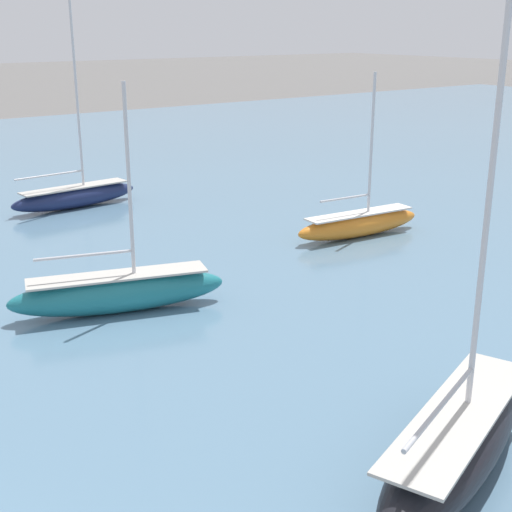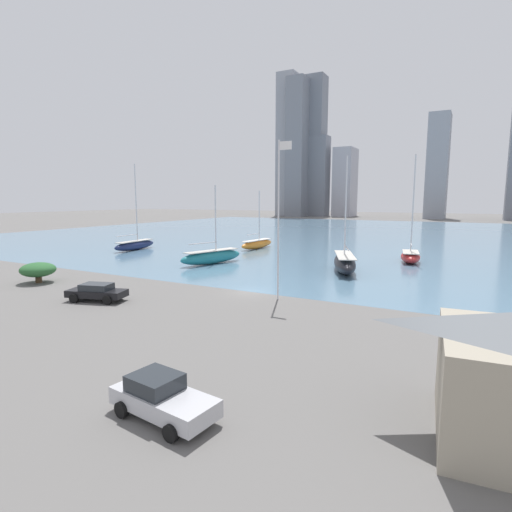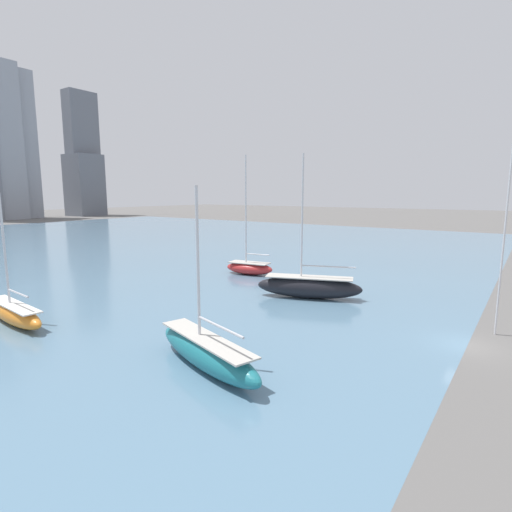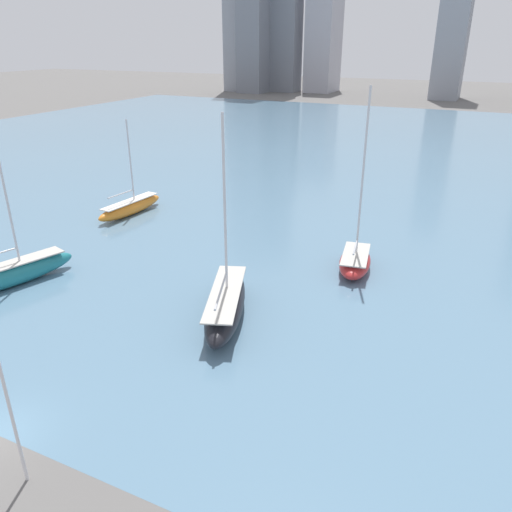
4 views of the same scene
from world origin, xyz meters
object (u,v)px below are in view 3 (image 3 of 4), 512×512
object	(u,v)px
sailboat_teal	(206,352)
sailboat_black	(309,287)
sailboat_red	(249,267)
flag_pole	(505,234)
sailboat_orange	(14,313)

from	to	relation	value
sailboat_teal	sailboat_black	xyz separation A→B (m)	(17.89, 2.55, 0.14)
sailboat_red	sailboat_teal	size ratio (longest dim) A/B	1.39
flag_pole	sailboat_red	world-z (taller)	sailboat_red
sailboat_red	sailboat_black	xyz separation A→B (m)	(-6.10, -11.69, 0.22)
flag_pole	sailboat_orange	bearing A→B (deg)	121.07
sailboat_teal	flag_pole	bearing A→B (deg)	-22.39
sailboat_teal	sailboat_orange	bearing A→B (deg)	115.18
flag_pole	sailboat_teal	size ratio (longest dim) A/B	1.29
sailboat_red	sailboat_black	bearing A→B (deg)	-126.87
sailboat_orange	sailboat_teal	bearing A→B (deg)	-76.98
flag_pole	sailboat_teal	world-z (taller)	flag_pole
sailboat_red	sailboat_black	world-z (taller)	sailboat_red
flag_pole	sailboat_orange	xyz separation A→B (m)	(-19.09, 31.69, -6.53)
flag_pole	sailboat_teal	distance (m)	22.28
sailboat_red	sailboat_teal	xyz separation A→B (m)	(-23.99, -14.24, 0.08)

